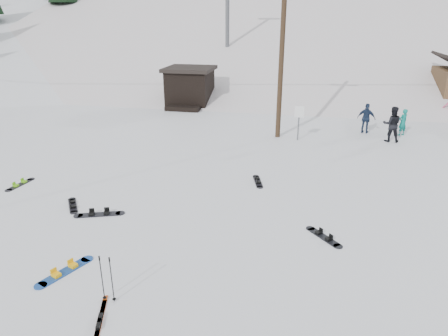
# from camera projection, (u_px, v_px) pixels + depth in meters

# --- Properties ---
(ground) EXTENTS (200.00, 200.00, 0.00)m
(ground) POSITION_uv_depth(u_px,v_px,m) (148.00, 296.00, 9.59)
(ground) COLOR white
(ground) RESTS_ON ground
(ski_slope) EXTENTS (60.00, 85.24, 65.97)m
(ski_slope) POSITION_uv_depth(u_px,v_px,m) (282.00, 136.00, 64.15)
(ski_slope) COLOR silver
(ski_slope) RESTS_ON ground
(ridge_left) EXTENTS (47.54, 95.03, 58.38)m
(ridge_left) POSITION_uv_depth(u_px,v_px,m) (54.00, 129.00, 64.17)
(ridge_left) COLOR white
(ridge_left) RESTS_ON ground
(treeline_left) EXTENTS (20.00, 64.00, 10.00)m
(treeline_left) POSITION_uv_depth(u_px,v_px,m) (19.00, 65.00, 52.51)
(treeline_left) COLOR black
(treeline_left) RESTS_ON ground
(treeline_crest) EXTENTS (50.00, 6.00, 10.00)m
(treeline_crest) POSITION_uv_depth(u_px,v_px,m) (294.00, 44.00, 88.12)
(treeline_crest) COLOR black
(treeline_crest) RESTS_ON ski_slope
(utility_pole) EXTENTS (2.00, 0.26, 9.00)m
(utility_pole) POSITION_uv_depth(u_px,v_px,m) (282.00, 48.00, 20.30)
(utility_pole) COLOR #3A2819
(utility_pole) RESTS_ON ground
(trail_sign) EXTENTS (0.50, 0.09, 1.85)m
(trail_sign) POSITION_uv_depth(u_px,v_px,m) (299.00, 117.00, 20.94)
(trail_sign) COLOR #595B60
(trail_sign) RESTS_ON ground
(lift_hut) EXTENTS (3.40, 4.10, 2.75)m
(lift_hut) POSITION_uv_depth(u_px,v_px,m) (190.00, 86.00, 29.16)
(lift_hut) COLOR black
(lift_hut) RESTS_ON ground
(hero_snowboard) EXTENTS (0.86, 1.61, 0.12)m
(hero_snowboard) POSITION_uv_depth(u_px,v_px,m) (65.00, 271.00, 10.46)
(hero_snowboard) COLOR #18469E
(hero_snowboard) RESTS_ON ground
(hero_skis) EXTENTS (0.68, 1.76, 0.09)m
(hero_skis) POSITION_uv_depth(u_px,v_px,m) (99.00, 322.00, 8.73)
(hero_skis) COLOR #AF4011
(hero_skis) RESTS_ON ground
(ski_poles) EXTENTS (0.33, 0.09, 1.21)m
(ski_poles) POSITION_uv_depth(u_px,v_px,m) (107.00, 279.00, 9.22)
(ski_poles) COLOR black
(ski_poles) RESTS_ON ground
(board_scatter_a) EXTENTS (1.61, 0.77, 0.12)m
(board_scatter_a) POSITION_uv_depth(u_px,v_px,m) (99.00, 214.00, 13.44)
(board_scatter_a) COLOR black
(board_scatter_a) RESTS_ON ground
(board_scatter_b) EXTENTS (0.91, 1.20, 0.10)m
(board_scatter_b) POSITION_uv_depth(u_px,v_px,m) (73.00, 205.00, 14.07)
(board_scatter_b) COLOR black
(board_scatter_b) RESTS_ON ground
(board_scatter_c) EXTENTS (0.40, 1.44, 0.10)m
(board_scatter_c) POSITION_uv_depth(u_px,v_px,m) (20.00, 184.00, 15.80)
(board_scatter_c) COLOR black
(board_scatter_c) RESTS_ON ground
(board_scatter_d) EXTENTS (1.07, 1.17, 0.10)m
(board_scatter_d) POSITION_uv_depth(u_px,v_px,m) (324.00, 237.00, 12.09)
(board_scatter_d) COLOR black
(board_scatter_d) RESTS_ON ground
(board_scatter_f) EXTENTS (0.56, 1.35, 0.10)m
(board_scatter_f) POSITION_uv_depth(u_px,v_px,m) (258.00, 181.00, 16.08)
(board_scatter_f) COLOR black
(board_scatter_f) RESTS_ON ground
(skier_teal) EXTENTS (0.65, 0.60, 1.48)m
(skier_teal) POSITION_uv_depth(u_px,v_px,m) (403.00, 122.00, 22.00)
(skier_teal) COLOR #0B766A
(skier_teal) RESTS_ON ground
(skier_dark) EXTENTS (0.93, 0.74, 1.88)m
(skier_dark) POSITION_uv_depth(u_px,v_px,m) (392.00, 124.00, 20.86)
(skier_dark) COLOR black
(skier_dark) RESTS_ON ground
(skier_navy) EXTENTS (1.07, 0.69, 1.69)m
(skier_navy) POSITION_uv_depth(u_px,v_px,m) (366.00, 118.00, 22.39)
(skier_navy) COLOR #1A2842
(skier_navy) RESTS_ON ground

